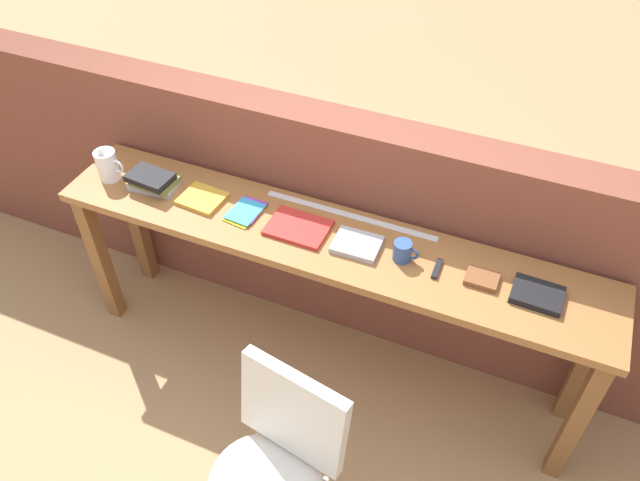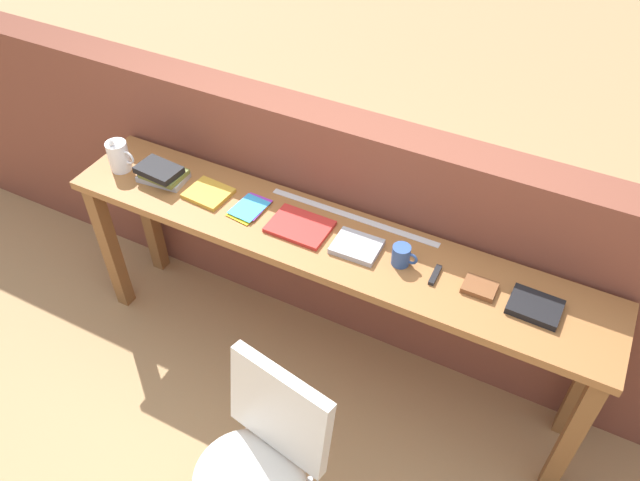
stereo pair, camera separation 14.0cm
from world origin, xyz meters
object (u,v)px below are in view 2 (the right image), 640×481
at_px(book_stack_leftmost, 162,174).
at_px(mug, 402,255).
at_px(book_open_centre, 300,227).
at_px(pitcher_white, 119,156).
at_px(magazine_cycling, 208,193).
at_px(pamphlet_pile_colourful, 249,208).
at_px(multitool_folded, 435,275).
at_px(book_repair_rightmost, 535,307).
at_px(chair_white_moulded, 260,457).
at_px(leather_journal_brown, 480,288).

distance_m(book_stack_leftmost, mug, 1.21).
height_order(book_stack_leftmost, book_open_centre, book_stack_leftmost).
bearing_deg(pitcher_white, magazine_cycling, 3.28).
bearing_deg(book_open_centre, mug, 0.84).
distance_m(pamphlet_pile_colourful, mug, 0.74).
bearing_deg(book_stack_leftmost, book_open_centre, 0.18).
xyz_separation_m(book_open_centre, multitool_folded, (0.62, -0.00, -0.00)).
bearing_deg(multitool_folded, pitcher_white, -179.33).
xyz_separation_m(magazine_cycling, book_open_centre, (0.48, -0.01, -0.00)).
relative_size(magazine_cycling, mug, 1.76).
bearing_deg(book_repair_rightmost, book_open_centre, -177.97).
xyz_separation_m(book_stack_leftmost, book_open_centre, (0.74, 0.00, -0.03)).
distance_m(pitcher_white, book_open_centre, 0.97).
height_order(book_stack_leftmost, pamphlet_pile_colourful, book_stack_leftmost).
relative_size(book_stack_leftmost, pamphlet_pile_colourful, 1.19).
bearing_deg(magazine_cycling, book_stack_leftmost, -173.76).
relative_size(chair_white_moulded, multitool_folded, 8.10).
height_order(chair_white_moulded, multitool_folded, multitool_folded).
relative_size(book_stack_leftmost, magazine_cycling, 1.21).
bearing_deg(pamphlet_pile_colourful, mug, -0.28).
xyz_separation_m(chair_white_moulded, pamphlet_pile_colourful, (-0.55, 0.85, 0.36)).
xyz_separation_m(chair_white_moulded, multitool_folded, (0.34, 0.84, 0.36)).
bearing_deg(book_stack_leftmost, book_repair_rightmost, 0.32).
distance_m(pitcher_white, magazine_cycling, 0.49).
height_order(pitcher_white, book_stack_leftmost, pitcher_white).
xyz_separation_m(mug, leather_journal_brown, (0.33, 0.01, -0.03)).
xyz_separation_m(pamphlet_pile_colourful, leather_journal_brown, (1.06, 0.00, 0.00)).
bearing_deg(magazine_cycling, leather_journal_brown, 4.46).
height_order(mug, leather_journal_brown, mug).
distance_m(pitcher_white, book_repair_rightmost, 1.99).
relative_size(pitcher_white, book_repair_rightmost, 0.94).
relative_size(book_stack_leftmost, book_open_centre, 0.89).
bearing_deg(mug, leather_journal_brown, 1.06).
distance_m(multitool_folded, book_repair_rightmost, 0.40).
xyz_separation_m(magazine_cycling, book_repair_rightmost, (1.50, 0.00, 0.00)).
xyz_separation_m(pitcher_white, pamphlet_pile_colourful, (0.71, 0.03, -0.07)).
distance_m(book_stack_leftmost, pamphlet_pile_colourful, 0.48).
relative_size(pitcher_white, pamphlet_pile_colourful, 0.93).
bearing_deg(mug, magazine_cycling, 179.78).
bearing_deg(pitcher_white, book_stack_leftmost, 4.79).
xyz_separation_m(chair_white_moulded, book_stack_leftmost, (-1.02, 0.84, 0.39)).
bearing_deg(multitool_folded, magazine_cycling, 179.53).
relative_size(magazine_cycling, pamphlet_pile_colourful, 0.98).
bearing_deg(book_stack_leftmost, pamphlet_pile_colourful, 1.00).
relative_size(chair_white_moulded, mug, 8.10).
xyz_separation_m(chair_white_moulded, leather_journal_brown, (0.52, 0.85, 0.37)).
distance_m(mug, leather_journal_brown, 0.33).
bearing_deg(magazine_cycling, pamphlet_pile_colourful, 4.33).
distance_m(magazine_cycling, book_repair_rightmost, 1.50).
distance_m(book_open_centre, leather_journal_brown, 0.80).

